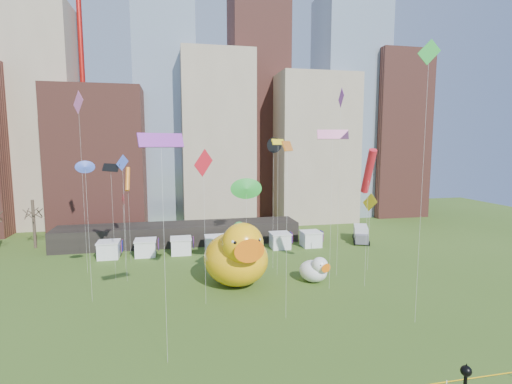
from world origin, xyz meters
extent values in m
cube|color=gray|center=(-30.00, 62.00, 21.00)|extent=(14.00, 12.00, 42.00)
cube|color=brown|center=(-18.00, 56.00, 13.00)|extent=(16.00, 14.00, 26.00)
cube|color=#8C9EB2|center=(-6.00, 64.00, 27.50)|extent=(12.00, 12.00, 55.00)
cube|color=gray|center=(4.00, 60.00, 17.00)|extent=(14.00, 14.00, 34.00)
cube|color=brown|center=(14.00, 66.00, 34.00)|extent=(12.00, 12.00, 68.00)
cube|color=gray|center=(24.00, 58.00, 15.00)|extent=(16.00, 14.00, 30.00)
cube|color=#8C9EB2|center=(34.00, 62.00, 24.00)|extent=(14.00, 12.00, 48.00)
cube|color=brown|center=(44.00, 60.00, 18.00)|extent=(12.00, 12.00, 36.00)
cylinder|color=red|center=(-22.00, 64.00, 38.00)|extent=(1.00, 1.00, 76.00)
cylinder|color=red|center=(30.00, 64.00, 38.00)|extent=(1.00, 1.00, 76.00)
cube|color=black|center=(-4.00, 42.00, 1.60)|extent=(38.00, 6.00, 3.20)
cube|color=white|center=(-14.00, 36.00, 1.10)|extent=(2.80, 2.80, 2.20)
cube|color=red|center=(-12.20, 36.00, 1.60)|extent=(0.08, 1.40, 1.60)
cube|color=white|center=(-9.00, 36.00, 1.10)|extent=(2.80, 2.80, 2.20)
cube|color=red|center=(-7.20, 36.00, 1.60)|extent=(0.08, 1.40, 1.60)
cube|color=white|center=(-4.00, 36.00, 1.10)|extent=(2.80, 2.80, 2.20)
cube|color=red|center=(-2.20, 36.00, 1.60)|extent=(0.08, 1.40, 1.60)
cube|color=white|center=(1.00, 36.00, 1.10)|extent=(2.80, 2.80, 2.20)
cube|color=red|center=(2.80, 36.00, 1.60)|extent=(0.08, 1.40, 1.60)
cube|color=white|center=(6.00, 36.00, 1.10)|extent=(2.80, 2.80, 2.20)
cube|color=red|center=(7.80, 36.00, 1.60)|extent=(0.08, 1.40, 1.60)
cube|color=white|center=(11.00, 36.00, 1.10)|extent=(2.80, 2.80, 2.20)
cube|color=red|center=(12.80, 36.00, 1.60)|extent=(0.08, 1.40, 1.60)
cube|color=white|center=(16.00, 36.00, 1.10)|extent=(2.80, 2.80, 2.20)
cube|color=red|center=(17.80, 36.00, 1.60)|extent=(0.08, 1.40, 1.60)
cylinder|color=#382B21|center=(-26.00, 44.00, 3.75)|extent=(0.44, 0.44, 7.50)
ellipsoid|color=#FFB10D|center=(1.93, 22.21, 2.98)|extent=(8.16, 9.26, 5.96)
ellipsoid|color=#FFB10D|center=(1.54, 25.49, 2.82)|extent=(2.14, 1.76, 2.42)
sphere|color=#FFB10D|center=(2.24, 19.56, 5.38)|extent=(4.97, 4.97, 4.48)
cone|color=orange|center=(2.46, 17.67, 5.23)|extent=(2.68, 2.29, 2.47)
sphere|color=white|center=(1.16, 18.20, 5.98)|extent=(0.81, 0.81, 0.81)
sphere|color=white|center=(3.60, 18.48, 5.98)|extent=(0.81, 0.81, 0.81)
sphere|color=black|center=(1.20, 17.82, 5.98)|extent=(0.40, 0.40, 0.40)
sphere|color=black|center=(3.65, 18.10, 5.98)|extent=(0.40, 0.40, 0.40)
ellipsoid|color=white|center=(10.85, 21.12, 1.24)|extent=(4.08, 4.37, 2.47)
ellipsoid|color=white|center=(10.35, 22.39, 1.17)|extent=(1.00, 0.90, 1.00)
sphere|color=white|center=(11.26, 20.10, 2.23)|extent=(2.41, 2.41, 1.86)
cone|color=orange|center=(11.55, 19.36, 2.17)|extent=(1.26, 1.15, 1.02)
sphere|color=white|center=(10.97, 19.43, 2.48)|extent=(0.33, 0.33, 0.33)
sphere|color=white|center=(11.92, 19.81, 2.48)|extent=(0.33, 0.33, 0.33)
sphere|color=black|center=(11.03, 19.29, 2.48)|extent=(0.17, 0.17, 0.17)
sphere|color=black|center=(11.98, 19.66, 2.48)|extent=(0.17, 0.17, 0.17)
cylinder|color=silver|center=(2.41, 23.13, 2.39)|extent=(0.03, 0.03, 4.78)
ellipsoid|color=green|center=(2.41, 23.13, 4.78)|extent=(1.35, 1.21, 2.89)
sphere|color=green|center=(2.41, 22.98, 6.33)|extent=(1.83, 1.83, 1.48)
cone|color=green|center=(2.41, 22.32, 6.26)|extent=(0.76, 1.03, 0.52)
sphere|color=green|center=(2.41, 23.18, 3.12)|extent=(1.03, 1.03, 1.03)
cylinder|color=silver|center=(4.27, 22.43, 1.87)|extent=(0.03, 0.03, 3.73)
ellipsoid|color=#4042C0|center=(4.27, 22.43, 3.73)|extent=(1.26, 1.13, 2.66)
sphere|color=#4042C0|center=(4.27, 22.28, 5.16)|extent=(1.71, 1.71, 1.36)
cone|color=#4042C0|center=(4.27, 21.66, 5.09)|extent=(0.71, 0.95, 0.48)
sphere|color=#4042C0|center=(4.27, 22.48, 2.21)|extent=(0.95, 0.95, 0.95)
sphere|color=black|center=(9.12, -4.70, 4.80)|extent=(0.54, 0.54, 0.54)
cone|color=black|center=(9.12, -4.70, 5.09)|extent=(0.19, 0.19, 0.24)
cube|color=silver|center=(25.38, 37.72, 1.37)|extent=(3.72, 4.90, 2.21)
cube|color=#595960|center=(24.24, 35.12, 0.93)|extent=(2.50, 2.27, 1.41)
cylinder|color=black|center=(23.73, 36.70, 0.40)|extent=(0.52, 0.82, 0.80)
cylinder|color=black|center=(25.75, 35.82, 0.40)|extent=(0.52, 0.82, 0.80)
cylinder|color=black|center=(24.93, 39.46, 0.40)|extent=(0.52, 0.82, 0.80)
cylinder|color=black|center=(26.96, 38.57, 0.40)|extent=(0.52, 0.82, 0.80)
cylinder|color=silver|center=(-1.93, 17.28, 7.07)|extent=(0.02, 0.02, 14.14)
cube|color=red|center=(-1.93, 17.28, 14.14)|extent=(1.95, 1.86, 2.66)
cylinder|color=silver|center=(11.71, 18.36, 8.47)|extent=(0.02, 0.02, 16.93)
cube|color=pink|center=(11.71, 18.36, 16.93)|extent=(3.32, 1.07, 1.01)
cylinder|color=silver|center=(-11.78, 26.43, 6.63)|extent=(0.02, 0.02, 13.27)
cube|color=black|center=(-11.78, 26.43, 13.27)|extent=(2.29, 2.53, 0.92)
cylinder|color=silver|center=(16.17, 9.35, 11.73)|extent=(0.02, 0.02, 23.47)
cube|color=green|center=(16.17, 9.35, 23.47)|extent=(2.12, 0.11, 2.12)
cylinder|color=silver|center=(7.34, 24.15, 8.09)|extent=(0.02, 0.02, 16.18)
cube|color=yellow|center=(7.34, 24.15, 16.18)|extent=(1.97, 1.63, 0.69)
cylinder|color=silver|center=(-10.40, 25.79, 6.93)|extent=(0.02, 0.02, 13.85)
cube|color=blue|center=(-10.40, 25.79, 13.85)|extent=(1.17, 1.46, 1.84)
cylinder|color=silver|center=(-10.77, 33.35, 5.67)|extent=(0.02, 0.02, 11.34)
cylinder|color=orange|center=(-10.77, 33.35, 11.34)|extent=(0.60, 1.87, 3.16)
cylinder|color=silver|center=(-5.53, 7.41, 8.08)|extent=(0.02, 0.02, 16.17)
cube|color=purple|center=(-5.53, 7.41, 16.17)|extent=(3.12, 1.67, 0.98)
cylinder|color=silver|center=(15.99, 18.42, 6.50)|extent=(0.02, 0.02, 12.99)
cylinder|color=red|center=(15.99, 18.42, 12.99)|extent=(1.24, 3.04, 5.03)
cylinder|color=silver|center=(-15.57, 29.79, 10.41)|extent=(0.02, 0.02, 20.82)
cube|color=pink|center=(-15.57, 29.79, 20.82)|extent=(1.61, 2.21, 2.70)
cylinder|color=silver|center=(7.49, 26.82, 7.90)|extent=(0.02, 0.02, 15.80)
cone|color=black|center=(7.49, 26.82, 15.80)|extent=(1.68, 1.35, 1.92)
cylinder|color=silver|center=(3.20, 22.45, 5.46)|extent=(0.02, 0.02, 10.93)
cone|color=green|center=(3.20, 22.45, 10.93)|extent=(2.39, 0.42, 2.38)
cylinder|color=silver|center=(19.10, 23.56, 4.36)|extent=(0.02, 0.02, 8.73)
cube|color=yellow|center=(19.10, 23.56, 8.73)|extent=(0.83, 2.19, 2.33)
cylinder|color=silver|center=(-13.20, 20.31, 6.85)|extent=(0.02, 0.02, 13.70)
cone|color=blue|center=(-13.20, 20.31, 13.70)|extent=(1.22, 0.43, 1.22)
cylinder|color=silver|center=(5.02, 12.56, 7.87)|extent=(0.02, 0.02, 15.74)
cube|color=orange|center=(5.02, 12.56, 15.74)|extent=(1.80, 2.74, 0.89)
cylinder|color=silver|center=(14.38, 22.45, 10.62)|extent=(0.02, 0.02, 21.25)
cube|color=purple|center=(14.38, 22.45, 21.25)|extent=(0.34, 2.21, 2.22)
cylinder|color=silver|center=(-10.75, 27.71, 4.71)|extent=(0.02, 0.02, 9.42)
cone|color=red|center=(-10.75, 27.71, 9.42)|extent=(0.44, 1.28, 1.27)
camera|label=1|loc=(-4.71, -19.86, 15.88)|focal=27.00mm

